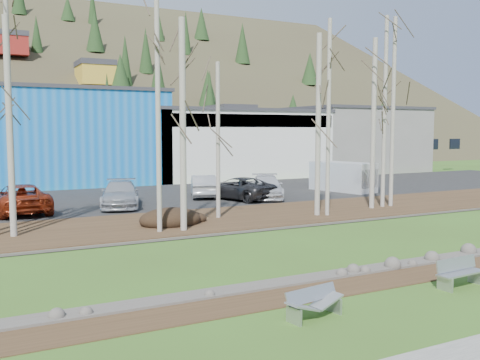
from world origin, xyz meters
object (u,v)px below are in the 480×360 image
car_2 (21,198)px  bench_damaged (314,303)px  car_3 (120,194)px  car_5 (238,188)px  car_4 (203,186)px  car_6 (266,187)px  van_white (345,177)px  bench_intact (460,273)px

car_2 → bench_damaged: bearing=101.2°
car_3 → car_5: car_3 is taller
car_5 → car_4: bearing=-74.1°
bench_damaged → car_3: 20.73m
car_6 → van_white: size_ratio=0.99×
bench_intact → car_3: size_ratio=0.33×
car_3 → car_5: 7.89m
car_2 → car_3: 5.53m
bench_damaged → car_6: size_ratio=0.33×
bench_damaged → van_white: size_ratio=0.32×
car_2 → car_5: 13.42m
car_4 → car_5: car_4 is taller
car_5 → car_6: size_ratio=1.02×
bench_damaged → car_6: bearing=53.9°
car_3 → bench_damaged: bearing=-75.0°
bench_damaged → car_2: (-5.06, 20.90, 0.57)m
car_2 → car_3: (5.52, -0.18, -0.03)m
bench_intact → car_5: car_5 is taller
car_2 → car_4: (11.84, 1.91, -0.04)m
bench_intact → van_white: size_ratio=0.33×
bench_damaged → car_2: car_2 is taller
car_3 → car_6: car_3 is taller
car_2 → bench_intact: bearing=114.5°
car_3 → car_6: bearing=14.1°
bench_damaged → car_3: car_3 is taller
car_2 → car_6: bearing=175.4°
car_5 → van_white: 9.37m
car_4 → van_white: size_ratio=0.87×
car_3 → van_white: 17.24m
bench_intact → car_3: car_3 is taller
car_2 → car_6: 15.41m
car_2 → car_3: bearing=175.7°
car_2 → car_5: size_ratio=1.08×
car_2 → car_4: 12.00m
car_5 → car_2: bearing=-20.5°
bench_damaged → car_4: size_ratio=0.37×
car_3 → car_6: (9.88, -0.39, -0.01)m
car_2 → car_5: bearing=176.2°
car_6 → van_white: (7.35, 0.87, 0.32)m
bench_damaged → car_5: size_ratio=0.32×
car_5 → car_6: car_6 is taller
car_4 → car_6: size_ratio=0.88×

